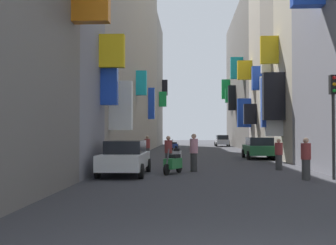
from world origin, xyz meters
name	(u,v)px	position (x,y,z in m)	size (l,w,h in m)	color
ground_plane	(200,155)	(0.00, 30.00, 0.00)	(140.00, 140.00, 0.00)	#38383D
building_left_mid_b	(109,38)	(-8.00, 31.60, 10.22)	(7.16, 32.80, 20.45)	#9E9384
building_left_mid_c	(139,84)	(-7.99, 54.01, 8.79)	(7.01, 11.99, 17.59)	gray
building_right_mid_a	(328,27)	(7.95, 22.29, 8.59)	(7.33, 5.08, 17.30)	#BCB29E
building_right_mid_b	(306,62)	(7.98, 27.52, 7.22)	(7.03, 5.38, 14.45)	gray
building_right_mid_c	(287,36)	(7.98, 33.37, 10.65)	(7.34, 6.30, 21.35)	#B2A899
building_right_far	(259,79)	(7.99, 48.26, 8.64)	(7.36, 23.49, 17.28)	slate
parked_car_white	(125,157)	(-3.73, 13.51, 0.77)	(1.92, 4.45, 1.47)	white
parked_car_silver	(222,140)	(3.58, 51.62, 0.79)	(1.86, 4.39, 1.52)	#B7B7BC
parked_car_green	(259,148)	(3.97, 24.96, 0.78)	(2.00, 3.96, 1.49)	#236638
scooter_green	(173,163)	(-1.67, 13.97, 0.46)	(0.81, 1.72, 1.13)	#287F3D
scooter_blue	(174,146)	(-2.49, 38.79, 0.46)	(0.80, 1.67, 1.13)	#2D4CAD
scooter_silver	(177,155)	(-1.70, 21.28, 0.46)	(0.54, 1.86, 1.13)	#ADADB2
pedestrian_crossing	(306,159)	(3.53, 11.88, 0.81)	(0.54, 0.54, 1.63)	#3D3D3D
pedestrian_near_left	(279,155)	(3.40, 16.04, 0.76)	(0.52, 0.52, 1.53)	#373737
pedestrian_near_right	(194,153)	(-0.74, 15.10, 0.89)	(0.38, 0.38, 1.77)	#333333
pedestrian_mid_street	(147,148)	(-3.77, 23.46, 0.80)	(0.54, 0.54, 1.62)	#3F3F3F
pedestrian_far_away	(168,153)	(-2.00, 16.35, 0.83)	(0.43, 0.43, 1.66)	#3E3E3E
traffic_light_far_corner	(333,108)	(4.64, 12.05, 2.78)	(0.26, 0.34, 4.07)	#2D2D2D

